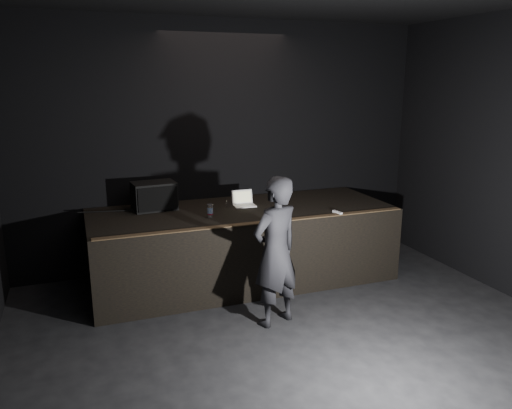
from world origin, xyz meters
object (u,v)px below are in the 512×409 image
at_px(stage_riser, 243,244).
at_px(beer_can, 210,211).
at_px(stage_monitor, 154,196).
at_px(laptop, 244,202).
at_px(person, 276,252).

bearing_deg(stage_riser, beer_can, -152.23).
bearing_deg(beer_can, stage_monitor, 131.75).
relative_size(stage_riser, beer_can, 23.15).
height_order(laptop, beer_can, laptop).
bearing_deg(laptop, beer_can, -140.11).
bearing_deg(person, stage_riser, -113.85).
distance_m(stage_riser, laptop, 0.58).
relative_size(beer_can, person, 0.10).
xyz_separation_m(beer_can, person, (0.45, -1.05, -0.24)).
bearing_deg(stage_riser, person, -93.02).
bearing_deg(person, stage_monitor, -79.65).
height_order(stage_riser, stage_monitor, stage_monitor).
relative_size(stage_monitor, beer_can, 3.37).
height_order(stage_riser, laptop, laptop).
xyz_separation_m(laptop, person, (-0.14, -1.51, -0.21)).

